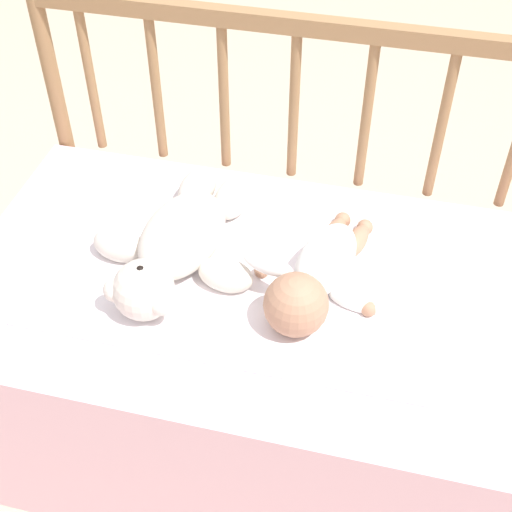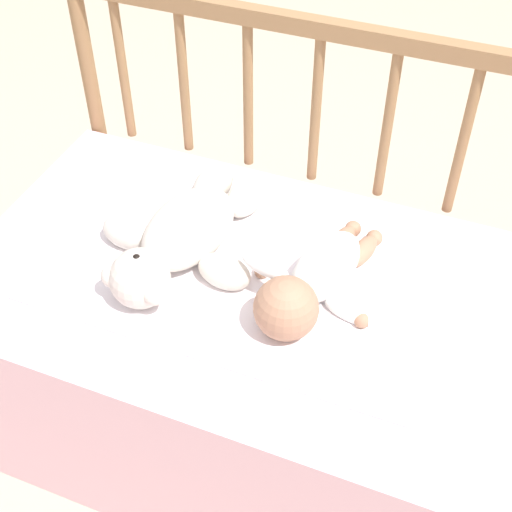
{
  "view_description": "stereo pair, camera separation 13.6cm",
  "coord_description": "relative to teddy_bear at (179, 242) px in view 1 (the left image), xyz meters",
  "views": [
    {
      "loc": [
        0.23,
        -0.93,
        1.51
      ],
      "look_at": [
        0.0,
        0.01,
        0.56
      ],
      "focal_mm": 50.0,
      "sensor_mm": 36.0,
      "label": 1
    },
    {
      "loc": [
        0.36,
        -0.89,
        1.51
      ],
      "look_at": [
        0.0,
        0.01,
        0.56
      ],
      "focal_mm": 50.0,
      "sensor_mm": 36.0,
      "label": 2
    }
  ],
  "objects": [
    {
      "name": "crib_rail",
      "position": [
        0.16,
        0.33,
        0.06
      ],
      "size": [
        1.16,
        0.04,
        0.88
      ],
      "color": "#997047",
      "rests_on": "ground_plane"
    },
    {
      "name": "baby",
      "position": [
        0.28,
        -0.03,
        -0.0
      ],
      "size": [
        0.27,
        0.37,
        0.12
      ],
      "color": "white",
      "rests_on": "crib_mattress"
    },
    {
      "name": "blanket",
      "position": [
        0.13,
        0.02,
        -0.05
      ],
      "size": [
        0.78,
        0.52,
        0.01
      ],
      "color": "white",
      "rests_on": "crib_mattress"
    },
    {
      "name": "teddy_bear",
      "position": [
        0.0,
        0.0,
        0.0
      ],
      "size": [
        0.35,
        0.45,
        0.12
      ],
      "color": "silver",
      "rests_on": "crib_mattress"
    },
    {
      "name": "crib_mattress",
      "position": [
        0.16,
        -0.03,
        -0.3
      ],
      "size": [
        1.16,
        0.67,
        0.5
      ],
      "color": "#EDB7C6",
      "rests_on": "ground_plane"
    },
    {
      "name": "ground_plane",
      "position": [
        0.16,
        -0.03,
        -0.55
      ],
      "size": [
        12.0,
        12.0,
        0.0
      ],
      "primitive_type": "plane",
      "color": "#C6B293"
    }
  ]
}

